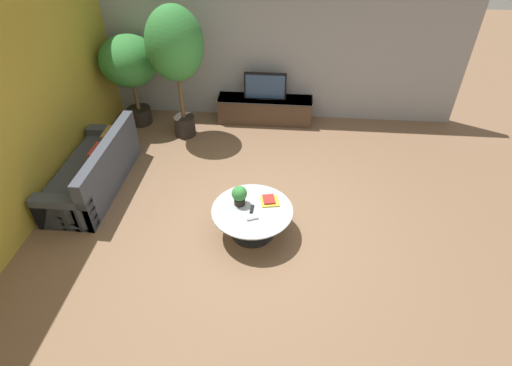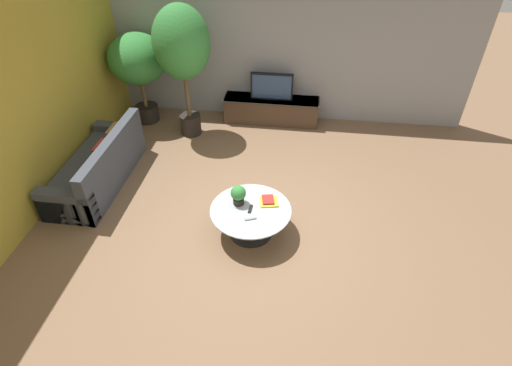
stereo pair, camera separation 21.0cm
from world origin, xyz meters
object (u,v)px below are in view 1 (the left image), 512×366
television (265,86)px  coffee_table (252,216)px  media_console (265,109)px  potted_palm_tall (130,64)px  couch_by_wall (95,172)px  potted_plant_tabletop (239,195)px  potted_palm_corner (175,48)px

television → coffee_table: size_ratio=0.74×
media_console → potted_palm_tall: bearing=-173.3°
couch_by_wall → potted_plant_tabletop: (2.44, -0.74, 0.32)m
media_console → television: 0.50m
coffee_table → potted_palm_corner: bearing=121.3°
television → potted_plant_tabletop: television is taller
potted_palm_tall → potted_plant_tabletop: size_ratio=6.01×
potted_plant_tabletop → potted_palm_tall: bearing=130.1°
television → potted_palm_corner: size_ratio=0.34×
media_console → potted_palm_tall: (-2.53, -0.30, 0.97)m
coffee_table → couch_by_wall: bearing=162.1°
coffee_table → couch_by_wall: (-2.62, 0.85, -0.03)m
television → couch_by_wall: television is taller
couch_by_wall → potted_palm_tall: potted_palm_tall is taller
media_console → couch_by_wall: size_ratio=0.90×
media_console → television: size_ratio=2.30×
couch_by_wall → potted_palm_tall: 2.31m
coffee_table → potted_plant_tabletop: (-0.18, 0.10, 0.29)m
coffee_table → potted_palm_corner: potted_palm_corner is taller
television → couch_by_wall: bearing=-136.9°
couch_by_wall → potted_palm_corner: potted_palm_corner is taller
television → potted_palm_corner: potted_palm_corner is taller
media_console → potted_plant_tabletop: bearing=-92.3°
media_console → potted_plant_tabletop: 3.17m
television → coffee_table: television is taller
media_console → potted_palm_tall: size_ratio=1.08×
potted_palm_corner → potted_plant_tabletop: size_ratio=8.21×
television → coffee_table: bearing=-89.0°
coffee_table → television: bearing=91.0°
couch_by_wall → potted_palm_corner: bearing=148.4°
coffee_table → couch_by_wall: size_ratio=0.53×
couch_by_wall → potted_palm_tall: size_ratio=1.19×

